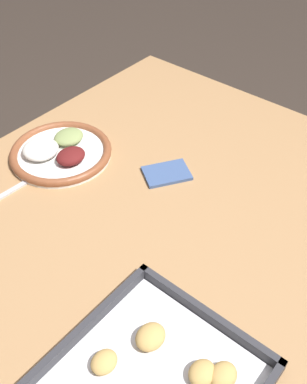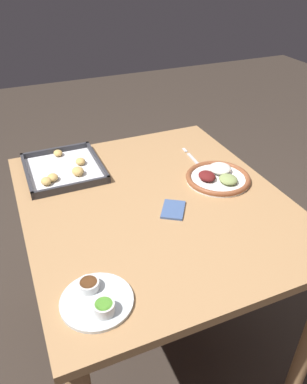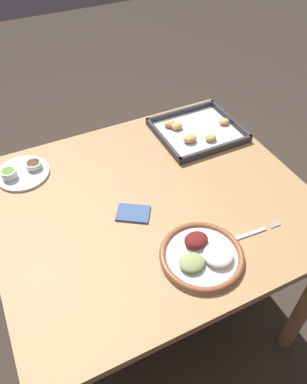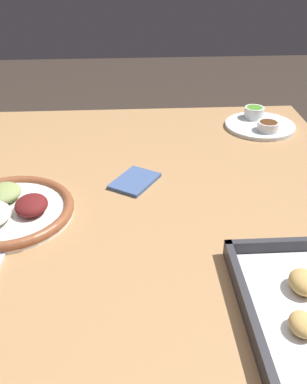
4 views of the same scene
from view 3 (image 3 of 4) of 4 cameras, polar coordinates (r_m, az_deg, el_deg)
ground_plane at (r=1.88m, az=-0.24°, el=-17.47°), size 8.00×8.00×0.00m
dining_table at (r=1.34m, az=-0.32°, el=-4.64°), size 1.03×0.90×0.76m
dinner_plate at (r=1.10m, az=7.45°, el=-9.53°), size 0.25×0.25×0.04m
fork at (r=1.19m, az=14.36°, el=-6.24°), size 0.20×0.03×0.00m
saucer_plate at (r=1.41m, az=-19.39°, el=2.90°), size 0.19×0.19×0.04m
baking_tray at (r=1.53m, az=6.56°, el=9.21°), size 0.32×0.29×0.04m
napkin at (r=1.20m, az=-3.12°, el=-3.25°), size 0.13×0.12×0.01m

